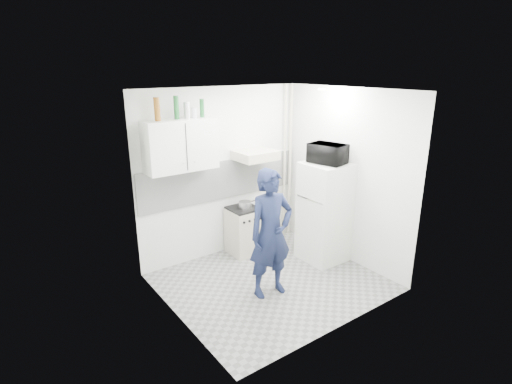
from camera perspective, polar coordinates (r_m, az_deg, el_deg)
floor at (r=5.71m, az=2.20°, el=-12.71°), size 2.80×2.80×0.00m
ceiling at (r=4.93m, az=2.57°, el=14.33°), size 2.80×2.80×0.00m
wall_back at (r=6.16m, az=-4.85°, el=2.69°), size 2.80×0.00×2.80m
wall_left at (r=4.49m, az=-11.84°, el=-3.42°), size 0.00×2.60×2.60m
wall_right at (r=6.11m, az=12.75°, el=2.18°), size 0.00×2.60×2.60m
person at (r=5.09m, az=2.13°, el=-5.96°), size 0.66×0.47×1.69m
stove at (r=6.38m, az=-1.78°, el=-5.59°), size 0.46×0.46×0.74m
fridge at (r=6.13m, az=9.77°, el=-2.87°), size 0.64×0.64×1.52m
stove_top at (r=6.24m, az=-1.82°, el=-2.37°), size 0.44×0.44×0.03m
saucepan at (r=6.19m, az=-1.57°, el=-1.85°), size 0.20×0.20×0.11m
microwave at (r=5.88m, az=10.23°, el=5.42°), size 0.58×0.46×0.29m
bottle_b at (r=5.35m, az=-13.97°, el=11.42°), size 0.08×0.08×0.30m
bottle_d at (r=5.46m, az=-11.31°, el=11.74°), size 0.07×0.07×0.31m
canister_a at (r=5.53m, az=-9.85°, el=11.43°), size 0.09×0.09×0.22m
canister_b at (r=5.58m, az=-8.82°, el=11.12°), size 0.07×0.07×0.14m
bottle_e at (r=5.63m, az=-7.73°, el=11.80°), size 0.06×0.06×0.25m
upper_cabinet at (r=5.54m, az=-10.72°, el=6.60°), size 1.00×0.35×0.70m
range_hood at (r=6.14m, az=-0.09°, el=5.29°), size 0.60×0.50×0.14m
backsplash at (r=6.18m, az=-4.75°, el=1.77°), size 2.74×0.03×0.60m
pipe_a at (r=6.84m, az=4.87°, el=4.21°), size 0.05×0.05×2.60m
pipe_b at (r=6.77m, az=4.09°, el=4.07°), size 0.04×0.04×2.60m
ceiling_spot_fixture at (r=5.75m, az=9.36°, el=14.30°), size 0.10×0.10×0.02m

